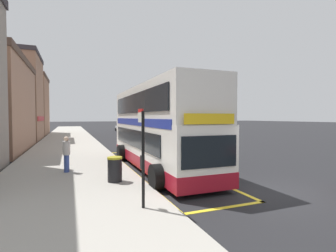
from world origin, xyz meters
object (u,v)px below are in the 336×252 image
Objects in this scene: bus_stop_sign at (142,150)px; pedestrian_waiting_near_sign at (66,153)px; parked_car_black_distant at (136,129)px; parked_car_silver_kerbside at (155,131)px; double_decker_bus at (157,130)px; parked_car_white_behind at (121,127)px; litter_bin at (115,169)px.

bus_stop_sign reaches higher than pedestrian_waiting_near_sign.
parked_car_silver_kerbside is at bearing -72.62° from parked_car_black_distant.
bus_stop_sign reaches higher than parked_car_silver_kerbside.
parked_car_black_distant is (5.52, 26.55, -1.26)m from double_decker_bus.
parked_car_white_behind is (7.66, 43.02, -1.01)m from bus_stop_sign.
bus_stop_sign reaches higher than parked_car_black_distant.
parked_car_black_distant is 30.33m from litter_bin.
parked_car_white_behind is at bearing -83.32° from parked_car_silver_kerbside.
parked_car_black_distant is (0.30, -10.61, 0.00)m from parked_car_white_behind.
parked_car_silver_kerbside is (7.00, 21.04, -1.26)m from double_decker_bus.
parked_car_white_behind is 40.58m from litter_bin.
parked_car_black_distant is at bearing 74.25° from litter_bin.
double_decker_bus is at bearing 0.49° from pedestrian_waiting_near_sign.
parked_car_black_distant is 5.71m from parked_car_silver_kerbside.
pedestrian_waiting_near_sign is (-4.58, -0.04, -0.99)m from double_decker_bus.
parked_car_black_distant is at bearing 69.22° from pedestrian_waiting_near_sign.
bus_stop_sign is 3.43m from litter_bin.
parked_car_white_behind and parked_car_black_distant have the same top height.
parked_car_black_distant and parked_car_silver_kerbside have the same top height.
litter_bin is at bearing 94.84° from bus_stop_sign.
double_decker_bus reaches higher than litter_bin.
pedestrian_waiting_near_sign reaches higher than litter_bin.
bus_stop_sign is 2.85× the size of litter_bin.
parked_car_white_behind is at bearing 75.25° from pedestrian_waiting_near_sign.
parked_car_white_behind is 1.00× the size of parked_car_silver_kerbside.
parked_car_white_behind is 38.47m from pedestrian_waiting_near_sign.
parked_car_black_distant is at bearing -74.56° from parked_car_silver_kerbside.
parked_car_white_behind is at bearing 82.01° from double_decker_bus.
double_decker_bus is 22.21m from parked_car_silver_kerbside.
bus_stop_sign is 6.24m from pedestrian_waiting_near_sign.
double_decker_bus reaches higher than pedestrian_waiting_near_sign.
parked_car_silver_kerbside is at bearing 67.69° from litter_bin.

